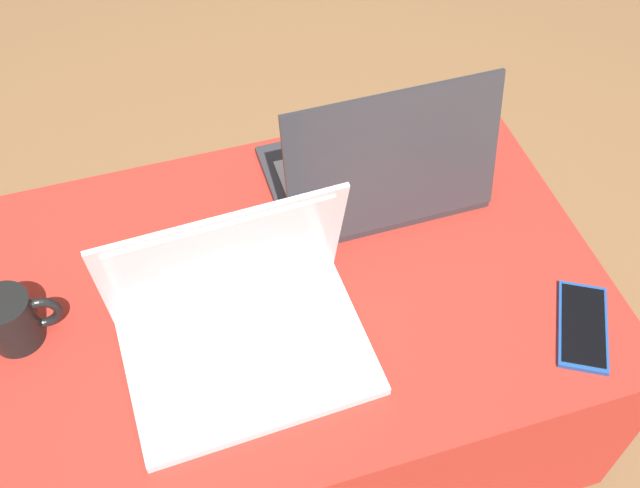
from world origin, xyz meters
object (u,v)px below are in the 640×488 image
object	(u,v)px
laptop_far	(377,171)
coffee_mug	(14,319)
cell_phone	(583,326)
laptop_near	(241,324)

from	to	relation	value
laptop_far	coffee_mug	world-z (taller)	laptop_far
cell_phone	coffee_mug	world-z (taller)	coffee_mug
coffee_mug	laptop_near	bearing A→B (deg)	-19.25
laptop_far	cell_phone	xyz separation A→B (m)	(0.20, -0.35, -0.05)
laptop_near	cell_phone	size ratio (longest dim) A/B	2.10
laptop_near	coffee_mug	xyz separation A→B (m)	(-0.31, 0.11, -0.01)
laptop_near	coffee_mug	distance (m)	0.33
laptop_far	cell_phone	size ratio (longest dim) A/B	2.07
laptop_near	cell_phone	xyz separation A→B (m)	(0.49, -0.12, -0.05)
laptop_near	laptop_far	bearing A→B (deg)	35.96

